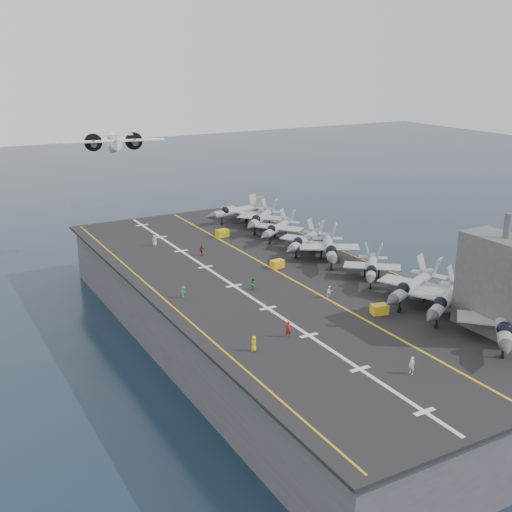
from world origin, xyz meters
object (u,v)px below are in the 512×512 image
tow_cart_a (379,309)px  island_superstructure (501,273)px  fighter_jet_0 (502,321)px  transport_plane (115,147)px

tow_cart_a → island_superstructure: bearing=-50.8°
fighter_jet_0 → tow_cart_a: size_ratio=7.57×
fighter_jet_0 → tow_cart_a: (-7.01, 13.81, -2.04)m
island_superstructure → fighter_jet_0: 5.88m
fighter_jet_0 → transport_plane: bearing=103.0°
fighter_jet_0 → transport_plane: 88.29m
island_superstructure → tow_cart_a: 15.94m
transport_plane → fighter_jet_0: bearing=-77.0°
island_superstructure → fighter_jet_0: island_superstructure is taller
tow_cart_a → fighter_jet_0: bearing=-63.1°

